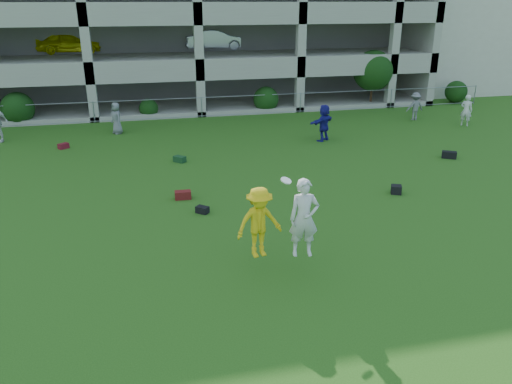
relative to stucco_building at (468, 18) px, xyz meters
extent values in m
plane|color=#235114|center=(-23.00, -28.00, -5.00)|extent=(100.00, 100.00, 0.00)
cube|color=beige|center=(0.00, 0.00, 0.00)|extent=(16.00, 14.00, 10.00)
imported|color=slate|center=(-27.70, -11.73, -4.20)|extent=(0.80, 0.93, 1.60)
imported|color=navy|center=(-17.90, -15.44, -4.12)|extent=(1.64, 1.36, 1.76)
imported|color=silver|center=(-9.33, -14.30, -4.16)|extent=(0.71, 0.73, 1.68)
imported|color=slate|center=(-11.30, -12.40, -4.22)|extent=(1.04, 0.63, 1.56)
cube|color=#530E16|center=(-25.28, -21.54, -4.86)|extent=(0.56, 0.32, 0.28)
cube|color=black|center=(-24.78, -22.91, -4.89)|extent=(0.46, 0.45, 0.22)
cube|color=black|center=(-17.86, -22.75, -4.85)|extent=(0.46, 0.46, 0.30)
cube|color=black|center=(-13.59, -19.42, -4.85)|extent=(0.67, 0.57, 0.30)
cube|color=#5B0F1D|center=(-30.07, -14.04, -4.88)|extent=(0.52, 0.50, 0.24)
cube|color=#13351E|center=(-25.02, -17.31, -4.88)|extent=(0.57, 0.57, 0.25)
imported|color=yellow|center=(-23.84, -26.83, -3.68)|extent=(1.28, 0.88, 1.83)
imported|color=silver|center=(-22.78, -27.11, -3.55)|extent=(0.79, 0.58, 2.00)
cylinder|color=white|center=(-23.17, -26.80, -2.65)|extent=(0.29, 0.27, 0.17)
cube|color=#9E998C|center=(-23.00, 4.75, 1.00)|extent=(30.00, 0.50, 12.00)
cube|color=#9E998C|center=(-8.25, -2.00, 1.00)|extent=(0.50, 14.00, 12.00)
cube|color=#9E998C|center=(-23.00, -2.00, -4.85)|extent=(30.00, 14.00, 0.30)
cube|color=#9E998C|center=(-23.00, -2.00, -1.85)|extent=(30.00, 14.00, 0.30)
cube|color=#9E998C|center=(-23.00, -2.00, 1.15)|extent=(30.00, 14.00, 0.30)
cube|color=#9E998C|center=(-23.00, -8.85, -2.45)|extent=(30.00, 0.30, 0.90)
cube|color=#9E998C|center=(-23.00, -8.85, 0.55)|extent=(30.00, 0.30, 0.90)
cube|color=#9E998C|center=(-29.00, -8.75, 1.00)|extent=(0.50, 0.50, 12.00)
cube|color=#9E998C|center=(-23.00, -8.75, 1.00)|extent=(0.50, 0.50, 12.00)
cube|color=#9E998C|center=(-17.00, -8.75, 1.00)|extent=(0.50, 0.50, 12.00)
cube|color=#9E998C|center=(-11.00, -8.75, 1.00)|extent=(0.50, 0.50, 12.00)
cube|color=#605E59|center=(-23.00, 0.00, 1.00)|extent=(29.00, 9.00, 11.60)
imported|color=yellow|center=(-30.39, -4.00, -1.04)|extent=(3.89, 1.61, 1.32)
imported|color=silver|center=(-21.40, -4.00, -1.04)|extent=(4.14, 1.86, 1.32)
cylinder|color=gray|center=(-29.00, -9.00, -4.40)|extent=(0.06, 0.06, 1.20)
cylinder|color=gray|center=(-23.00, -9.00, -4.40)|extent=(0.06, 0.06, 1.20)
cylinder|color=gray|center=(-17.00, -9.00, -4.40)|extent=(0.06, 0.06, 1.20)
cylinder|color=gray|center=(-11.00, -9.00, -4.40)|extent=(0.06, 0.06, 1.20)
cylinder|color=gray|center=(-5.00, -9.00, -4.40)|extent=(0.06, 0.06, 1.20)
cylinder|color=gray|center=(-23.00, -9.00, -3.85)|extent=(36.00, 0.04, 0.04)
cylinder|color=gray|center=(-23.00, -9.00, -4.92)|extent=(36.00, 0.04, 0.04)
sphere|color=#163D11|center=(-33.00, -8.40, -4.12)|extent=(1.76, 1.76, 1.76)
sphere|color=#163D11|center=(-26.00, -8.40, -4.45)|extent=(1.10, 1.10, 1.10)
sphere|color=#163D11|center=(-19.00, -8.40, -4.23)|extent=(1.54, 1.54, 1.54)
cylinder|color=#382314|center=(-12.00, -8.20, -4.02)|extent=(0.16, 0.16, 1.96)
sphere|color=#163D11|center=(-12.00, -8.20, -2.76)|extent=(2.52, 2.52, 2.52)
sphere|color=#163D11|center=(-6.00, -8.40, -4.29)|extent=(1.43, 1.43, 1.43)
camera|label=1|loc=(-26.45, -37.69, 1.45)|focal=35.00mm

